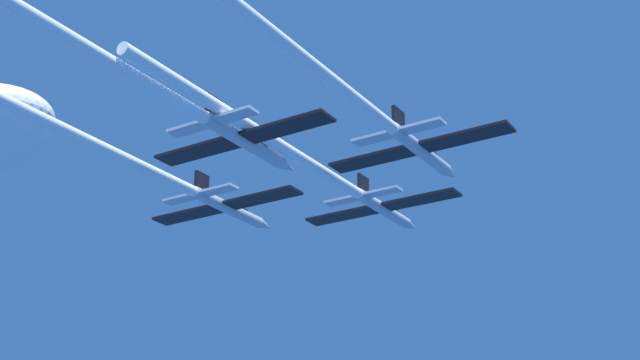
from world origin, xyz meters
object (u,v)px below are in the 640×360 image
object	(u,v)px
jet_lead	(324,172)
jet_slot	(144,82)
jet_left_wing	(131,161)
jet_right_wing	(323,74)

from	to	relation	value
jet_lead	jet_slot	bearing A→B (deg)	-92.68
jet_left_wing	jet_right_wing	bearing A→B (deg)	-6.57
jet_lead	jet_left_wing	xyz separation A→B (m)	(-12.37, -14.31, -1.19)
jet_lead	jet_left_wing	world-z (taller)	jet_lead
jet_lead	jet_left_wing	bearing A→B (deg)	-130.84
jet_lead	jet_left_wing	size ratio (longest dim) A/B	0.90
jet_lead	jet_right_wing	distance (m)	19.87
jet_left_wing	jet_right_wing	size ratio (longest dim) A/B	0.90
jet_lead	jet_right_wing	xyz separation A→B (m)	(10.39, -16.93, 0.17)
jet_lead	jet_slot	distance (m)	24.75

